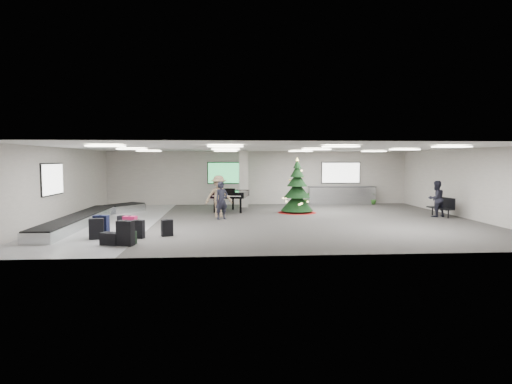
{
  "coord_description": "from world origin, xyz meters",
  "views": [
    {
      "loc": [
        -1.97,
        -18.69,
        2.67
      ],
      "look_at": [
        -0.6,
        1.0,
        1.19
      ],
      "focal_mm": 30.0,
      "sensor_mm": 36.0,
      "label": 1
    }
  ],
  "objects": [
    {
      "name": "suitcase_0",
      "position": [
        -5.12,
        -5.25,
        0.39
      ],
      "size": [
        0.56,
        0.42,
        0.81
      ],
      "rotation": [
        0.0,
        0.0,
        -0.31
      ],
      "color": "black",
      "rests_on": "ground"
    },
    {
      "name": "baggage_carousel",
      "position": [
        -7.84,
        -0.08,
        0.21
      ],
      "size": [
        2.28,
        9.71,
        0.43
      ],
      "color": "silver",
      "rests_on": "ground"
    },
    {
      "name": "green_duffel",
      "position": [
        -5.16,
        -5.02,
        0.2
      ],
      "size": [
        0.63,
        0.37,
        0.42
      ],
      "rotation": [
        0.0,
        0.0,
        -0.11
      ],
      "color": "black",
      "rests_on": "ground"
    },
    {
      "name": "traveler_a",
      "position": [
        -2.19,
        0.51,
        0.85
      ],
      "size": [
        0.74,
        0.66,
        1.7
      ],
      "primitive_type": "imported",
      "rotation": [
        0.0,
        0.0,
        0.51
      ],
      "color": "black",
      "rests_on": "ground"
    },
    {
      "name": "suitcase_5",
      "position": [
        -6.35,
        -4.09,
        0.35
      ],
      "size": [
        0.52,
        0.36,
        0.73
      ],
      "rotation": [
        0.0,
        0.0,
        0.23
      ],
      "color": "black",
      "rests_on": "ground"
    },
    {
      "name": "bench",
      "position": [
        8.2,
        0.69,
        0.52
      ],
      "size": [
        0.71,
        1.51,
        0.92
      ],
      "rotation": [
        0.0,
        0.0,
        0.16
      ],
      "color": "black",
      "rests_on": "ground"
    },
    {
      "name": "room_envelope",
      "position": [
        -0.38,
        0.67,
        2.33
      ],
      "size": [
        18.02,
        14.02,
        3.21
      ],
      "color": "#A59E97",
      "rests_on": "ground"
    },
    {
      "name": "traveler_b",
      "position": [
        -2.33,
        1.28,
        0.98
      ],
      "size": [
        1.38,
        0.96,
        1.96
      ],
      "primitive_type": "imported",
      "rotation": [
        0.0,
        0.0,
        0.2
      ],
      "color": "#91765A",
      "rests_on": "ground"
    },
    {
      "name": "christmas_tree",
      "position": [
        1.61,
        2.72,
        0.96
      ],
      "size": [
        1.97,
        1.97,
        2.81
      ],
      "color": "maroon",
      "rests_on": "ground"
    },
    {
      "name": "black_duffel",
      "position": [
        -5.62,
        -5.11,
        0.2
      ],
      "size": [
        0.68,
        0.53,
        0.41
      ],
      "rotation": [
        0.0,
        0.0,
        -0.39
      ],
      "color": "black",
      "rests_on": "ground"
    },
    {
      "name": "service_counter",
      "position": [
        5.0,
        6.65,
        0.55
      ],
      "size": [
        4.05,
        0.65,
        1.08
      ],
      "color": "silver",
      "rests_on": "ground"
    },
    {
      "name": "grand_piano",
      "position": [
        -1.78,
        3.47,
        0.89
      ],
      "size": [
        2.05,
        2.46,
        1.25
      ],
      "rotation": [
        0.0,
        0.0,
        -0.19
      ],
      "color": "black",
      "rests_on": "ground"
    },
    {
      "name": "navy_suitcase",
      "position": [
        -6.31,
        -3.68,
        0.38
      ],
      "size": [
        0.52,
        0.35,
        0.78
      ],
      "rotation": [
        0.0,
        0.0,
        -0.13
      ],
      "color": "black",
      "rests_on": "ground"
    },
    {
      "name": "suitcase_3",
      "position": [
        -4.06,
        -3.64,
        0.29
      ],
      "size": [
        0.44,
        0.35,
        0.6
      ],
      "rotation": [
        0.0,
        0.0,
        0.42
      ],
      "color": "black",
      "rests_on": "ground"
    },
    {
      "name": "pink_suitcase",
      "position": [
        -5.36,
        -3.54,
        0.35
      ],
      "size": [
        0.5,
        0.36,
        0.73
      ],
      "rotation": [
        0.0,
        0.0,
        -0.24
      ],
      "color": "#D01B58",
      "rests_on": "ground"
    },
    {
      "name": "potted_plant_right",
      "position": [
        6.86,
        6.44,
        0.36
      ],
      "size": [
        0.51,
        0.51,
        0.73
      ],
      "primitive_type": "imported",
      "rotation": [
        0.0,
        0.0,
        1.89
      ],
      "color": "#1D4616",
      "rests_on": "ground"
    },
    {
      "name": "potted_plant_left",
      "position": [
        2.77,
        6.3,
        0.37
      ],
      "size": [
        0.5,
        0.46,
        0.75
      ],
      "primitive_type": "imported",
      "rotation": [
        0.0,
        0.0,
        0.38
      ],
      "color": "#1D4616",
      "rests_on": "ground"
    },
    {
      "name": "suitcase_1",
      "position": [
        -4.99,
        -3.98,
        0.31
      ],
      "size": [
        0.45,
        0.32,
        0.64
      ],
      "rotation": [
        0.0,
        0.0,
        -0.3
      ],
      "color": "black",
      "rests_on": "ground"
    },
    {
      "name": "suitcase_8",
      "position": [
        -5.84,
        -2.5,
        0.3
      ],
      "size": [
        0.44,
        0.32,
        0.61
      ],
      "rotation": [
        0.0,
        0.0,
        -0.24
      ],
      "color": "black",
      "rests_on": "ground"
    },
    {
      "name": "traveler_bench",
      "position": [
        7.86,
        0.65,
        0.85
      ],
      "size": [
        0.96,
        0.82,
        1.71
      ],
      "primitive_type": "imported",
      "rotation": [
        0.0,
        0.0,
        3.38
      ],
      "color": "black",
      "rests_on": "ground"
    },
    {
      "name": "ground",
      "position": [
        0.0,
        0.0,
        0.0
      ],
      "size": [
        18.0,
        18.0,
        0.0
      ],
      "primitive_type": "plane",
      "color": "#373532",
      "rests_on": "ground"
    }
  ]
}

